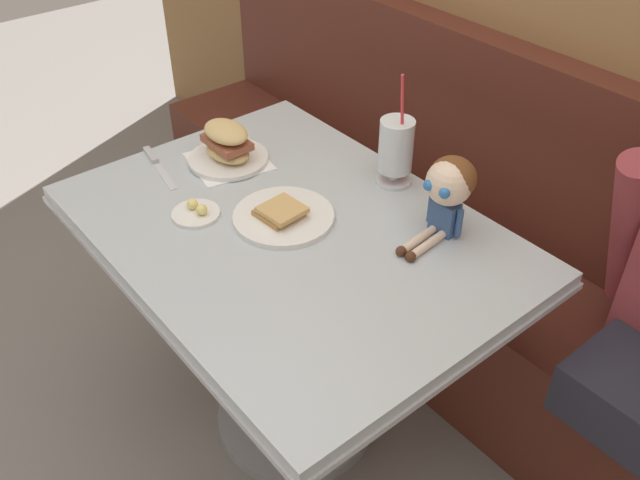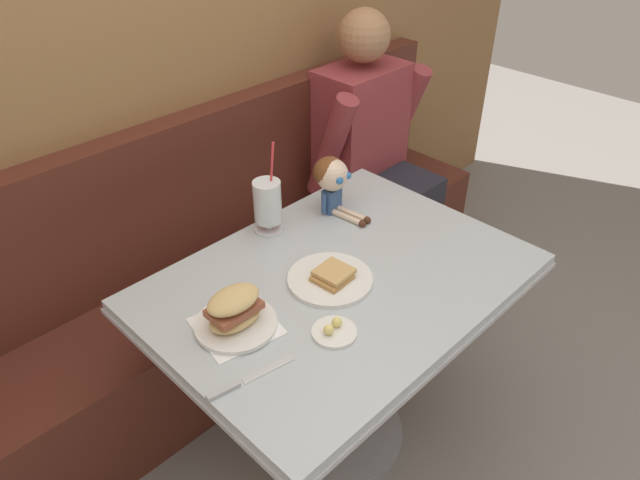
{
  "view_description": "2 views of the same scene",
  "coord_description": "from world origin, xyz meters",
  "px_view_note": "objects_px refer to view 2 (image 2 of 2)",
  "views": [
    {
      "loc": [
        1.07,
        -0.6,
        1.73
      ],
      "look_at": [
        0.12,
        0.18,
        0.77
      ],
      "focal_mm": 38.18,
      "sensor_mm": 36.0,
      "label": 1
    },
    {
      "loc": [
        -1.01,
        -0.74,
        1.83
      ],
      "look_at": [
        -0.0,
        0.26,
        0.84
      ],
      "focal_mm": 33.26,
      "sensor_mm": 36.0,
      "label": 2
    }
  ],
  "objects_px": {
    "seated_doll": "(332,178)",
    "butter_knife": "(236,384)",
    "sandwich_plate": "(235,313)",
    "toast_plate": "(331,278)",
    "butter_saucer": "(334,331)",
    "diner_patron": "(367,135)",
    "milkshake_glass": "(268,204)"
  },
  "relations": [
    {
      "from": "seated_doll",
      "to": "butter_knife",
      "type": "bearing_deg",
      "value": -152.13
    },
    {
      "from": "sandwich_plate",
      "to": "toast_plate",
      "type": "bearing_deg",
      "value": -8.34
    },
    {
      "from": "sandwich_plate",
      "to": "butter_saucer",
      "type": "relative_size",
      "value": 1.95
    },
    {
      "from": "toast_plate",
      "to": "butter_knife",
      "type": "distance_m",
      "value": 0.45
    },
    {
      "from": "butter_saucer",
      "to": "diner_patron",
      "type": "height_order",
      "value": "diner_patron"
    },
    {
      "from": "milkshake_glass",
      "to": "sandwich_plate",
      "type": "xyz_separation_m",
      "value": [
        -0.36,
        -0.28,
        -0.06
      ]
    },
    {
      "from": "milkshake_glass",
      "to": "diner_patron",
      "type": "bearing_deg",
      "value": 17.78
    },
    {
      "from": "butter_knife",
      "to": "diner_patron",
      "type": "xyz_separation_m",
      "value": [
        1.26,
        0.69,
        -0.0
      ]
    },
    {
      "from": "milkshake_glass",
      "to": "butter_knife",
      "type": "relative_size",
      "value": 1.35
    },
    {
      "from": "diner_patron",
      "to": "toast_plate",
      "type": "bearing_deg",
      "value": -144.92
    },
    {
      "from": "toast_plate",
      "to": "butter_saucer",
      "type": "relative_size",
      "value": 2.08
    },
    {
      "from": "milkshake_glass",
      "to": "sandwich_plate",
      "type": "distance_m",
      "value": 0.46
    },
    {
      "from": "seated_doll",
      "to": "toast_plate",
      "type": "bearing_deg",
      "value": -136.48
    },
    {
      "from": "sandwich_plate",
      "to": "milkshake_glass",
      "type": "bearing_deg",
      "value": 37.96
    },
    {
      "from": "seated_doll",
      "to": "diner_patron",
      "type": "xyz_separation_m",
      "value": [
        0.54,
        0.31,
        -0.13
      ]
    },
    {
      "from": "toast_plate",
      "to": "diner_patron",
      "type": "distance_m",
      "value": 1.0
    },
    {
      "from": "milkshake_glass",
      "to": "diner_patron",
      "type": "relative_size",
      "value": 0.39
    },
    {
      "from": "toast_plate",
      "to": "butter_knife",
      "type": "xyz_separation_m",
      "value": [
        -0.44,
        -0.11,
        -0.01
      ]
    },
    {
      "from": "toast_plate",
      "to": "seated_doll",
      "type": "relative_size",
      "value": 1.12
    },
    {
      "from": "butter_saucer",
      "to": "diner_patron",
      "type": "distance_m",
      "value": 1.21
    },
    {
      "from": "diner_patron",
      "to": "milkshake_glass",
      "type": "bearing_deg",
      "value": -162.22
    },
    {
      "from": "butter_knife",
      "to": "butter_saucer",
      "type": "bearing_deg",
      "value": -8.2
    },
    {
      "from": "butter_knife",
      "to": "seated_doll",
      "type": "distance_m",
      "value": 0.83
    },
    {
      "from": "toast_plate",
      "to": "sandwich_plate",
      "type": "relative_size",
      "value": 1.07
    },
    {
      "from": "butter_knife",
      "to": "diner_patron",
      "type": "distance_m",
      "value": 1.44
    },
    {
      "from": "seated_doll",
      "to": "butter_saucer",
      "type": "bearing_deg",
      "value": -135.49
    },
    {
      "from": "butter_knife",
      "to": "seated_doll",
      "type": "xyz_separation_m",
      "value": [
        0.72,
        0.38,
        0.12
      ]
    },
    {
      "from": "milkshake_glass",
      "to": "butter_saucer",
      "type": "xyz_separation_m",
      "value": [
        -0.2,
        -0.48,
        -0.09
      ]
    },
    {
      "from": "milkshake_glass",
      "to": "seated_doll",
      "type": "relative_size",
      "value": 1.41
    },
    {
      "from": "butter_saucer",
      "to": "butter_knife",
      "type": "height_order",
      "value": "butter_saucer"
    },
    {
      "from": "milkshake_glass",
      "to": "seated_doll",
      "type": "distance_m",
      "value": 0.24
    },
    {
      "from": "toast_plate",
      "to": "butter_knife",
      "type": "height_order",
      "value": "toast_plate"
    }
  ]
}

